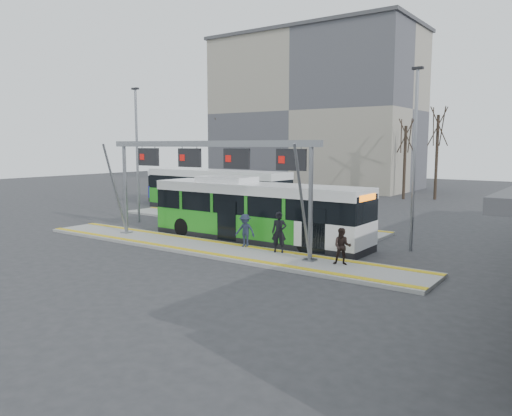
{
  "coord_description": "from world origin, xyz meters",
  "views": [
    {
      "loc": [
        15.9,
        -18.36,
        5.14
      ],
      "look_at": [
        0.7,
        3.0,
        1.82
      ],
      "focal_mm": 35.0,
      "sensor_mm": 36.0,
      "label": 1
    }
  ],
  "objects_px": {
    "gantry": "(206,162)",
    "passenger_c": "(245,230)",
    "passenger_a": "(279,232)",
    "passenger_b": "(342,246)",
    "hero_bus": "(257,212)"
  },
  "relations": [
    {
      "from": "gantry",
      "to": "passenger_b",
      "type": "bearing_deg",
      "value": 1.16
    },
    {
      "from": "passenger_b",
      "to": "passenger_a",
      "type": "bearing_deg",
      "value": 150.79
    },
    {
      "from": "gantry",
      "to": "hero_bus",
      "type": "height_order",
      "value": "gantry"
    },
    {
      "from": "gantry",
      "to": "passenger_c",
      "type": "relative_size",
      "value": 8.01
    },
    {
      "from": "passenger_c",
      "to": "passenger_b",
      "type": "bearing_deg",
      "value": -15.88
    },
    {
      "from": "passenger_c",
      "to": "hero_bus",
      "type": "bearing_deg",
      "value": 101.34
    },
    {
      "from": "hero_bus",
      "to": "passenger_b",
      "type": "relative_size",
      "value": 7.98
    },
    {
      "from": "hero_bus",
      "to": "passenger_c",
      "type": "xyz_separation_m",
      "value": [
        0.78,
        -2.08,
        -0.6
      ]
    },
    {
      "from": "gantry",
      "to": "passenger_b",
      "type": "distance_m",
      "value": 8.06
    },
    {
      "from": "gantry",
      "to": "passenger_b",
      "type": "relative_size",
      "value": 8.33
    },
    {
      "from": "hero_bus",
      "to": "passenger_c",
      "type": "height_order",
      "value": "hero_bus"
    },
    {
      "from": "passenger_b",
      "to": "gantry",
      "type": "bearing_deg",
      "value": 160.6
    },
    {
      "from": "hero_bus",
      "to": "passenger_b",
      "type": "xyz_separation_m",
      "value": [
        6.32,
        -2.72,
        -0.64
      ]
    },
    {
      "from": "passenger_a",
      "to": "passenger_b",
      "type": "distance_m",
      "value": 3.53
    },
    {
      "from": "gantry",
      "to": "hero_bus",
      "type": "xyz_separation_m",
      "value": [
        1.0,
        2.87,
        -2.73
      ]
    }
  ]
}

